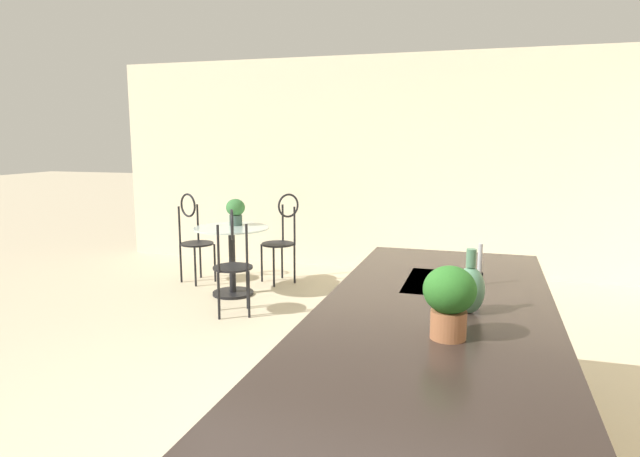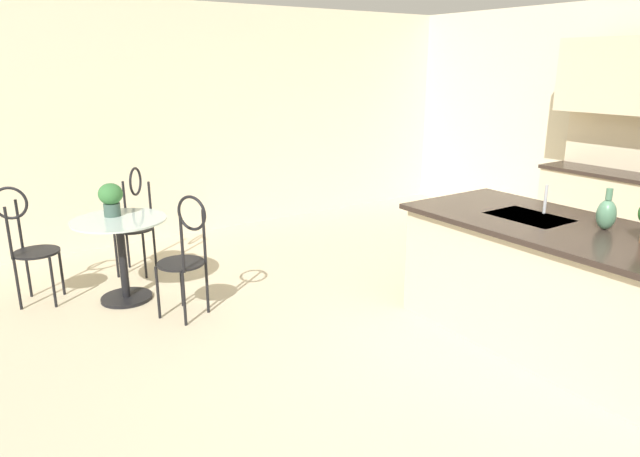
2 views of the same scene
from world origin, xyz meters
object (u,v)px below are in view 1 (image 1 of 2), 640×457
object	(u,v)px
potted_plant_on_table	(236,210)
vase_on_counter	(470,289)
chair_by_island	(233,257)
potted_plant_counter_near	(449,297)
chair_toward_desk	(282,234)
bistro_table	(232,254)
chair_near_window	(194,234)

from	to	relation	value
potted_plant_on_table	vase_on_counter	size ratio (longest dim) A/B	1.01
chair_by_island	potted_plant_counter_near	xyz separation A→B (m)	(2.52, 2.14, 0.51)
potted_plant_counter_near	vase_on_counter	distance (m)	0.36
chair_toward_desk	chair_by_island	bearing A→B (deg)	0.28
bistro_table	potted_plant_on_table	distance (m)	0.48
chair_toward_desk	bistro_table	bearing A→B (deg)	-25.95
bistro_table	chair_near_window	bearing A→B (deg)	-119.61
bistro_table	potted_plant_on_table	size ratio (longest dim) A/B	2.76
chair_near_window	potted_plant_counter_near	xyz separation A→B (m)	(3.56, 3.15, 0.51)
potted_plant_on_table	potted_plant_counter_near	world-z (taller)	potted_plant_counter_near
chair_by_island	potted_plant_on_table	xyz separation A→B (m)	(-0.80, -0.34, 0.33)
vase_on_counter	chair_toward_desk	bearing A→B (deg)	-147.58
chair_near_window	potted_plant_counter_near	size ratio (longest dim) A/B	3.65
chair_near_window	vase_on_counter	world-z (taller)	vase_on_counter
chair_near_window	potted_plant_counter_near	distance (m)	4.78
potted_plant_on_table	potted_plant_counter_near	size ratio (longest dim) A/B	1.02
chair_by_island	vase_on_counter	xyz separation A→B (m)	(2.17, 2.21, 0.46)
chair_near_window	bistro_table	bearing A→B (deg)	60.39
chair_near_window	chair_by_island	xyz separation A→B (m)	(1.04, 1.00, 0.00)
chair_toward_desk	vase_on_counter	size ratio (longest dim) A/B	3.62
chair_toward_desk	vase_on_counter	distance (m)	4.16
chair_toward_desk	potted_plant_counter_near	world-z (taller)	potted_plant_counter_near
potted_plant_on_table	chair_near_window	bearing A→B (deg)	-110.22
bistro_table	chair_by_island	world-z (taller)	chair_by_island
bistro_table	chair_near_window	xyz separation A→B (m)	(-0.38, -0.68, 0.13)
potted_plant_counter_near	vase_on_counter	xyz separation A→B (m)	(-0.35, 0.07, -0.05)
bistro_table	vase_on_counter	bearing A→B (deg)	41.94
potted_plant_on_table	potted_plant_counter_near	bearing A→B (deg)	36.84
bistro_table	vase_on_counter	world-z (taller)	vase_on_counter
vase_on_counter	potted_plant_counter_near	bearing A→B (deg)	-10.84
potted_plant_counter_near	vase_on_counter	bearing A→B (deg)	169.16
chair_by_island	potted_plant_on_table	distance (m)	0.93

